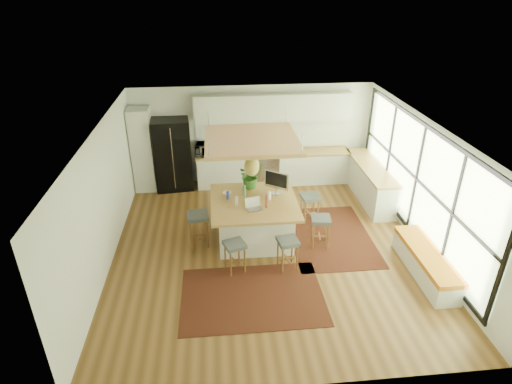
{
  "coord_description": "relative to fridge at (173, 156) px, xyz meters",
  "views": [
    {
      "loc": [
        -1.0,
        -7.53,
        5.23
      ],
      "look_at": [
        -0.2,
        0.5,
        1.1
      ],
      "focal_mm": 29.64,
      "sensor_mm": 36.0,
      "label": 1
    }
  ],
  "objects": [
    {
      "name": "right_counter_top",
      "position": [
        5.11,
        -1.18,
        -0.03
      ],
      "size": [
        0.64,
        2.54,
        0.05
      ],
      "primitive_type": "cube",
      "color": "olive",
      "rests_on": "right_counter_base"
    },
    {
      "name": "floor",
      "position": [
        2.18,
        -3.18,
        -0.93
      ],
      "size": [
        7.0,
        7.0,
        0.0
      ],
      "primitive_type": "plane",
      "color": "#573719",
      "rests_on": "ground"
    },
    {
      "name": "island",
      "position": [
        1.93,
        -2.76,
        -0.46
      ],
      "size": [
        1.85,
        1.85,
        0.93
      ],
      "primitive_type": null,
      "color": "olive",
      "rests_on": "floor"
    },
    {
      "name": "wall_left",
      "position": [
        -1.07,
        -3.18,
        0.42
      ],
      "size": [
        0.0,
        7.0,
        7.0
      ],
      "primitive_type": "plane",
      "rotation": [
        1.57,
        0.0,
        1.57
      ],
      "color": "silver",
      "rests_on": "ground"
    },
    {
      "name": "laptop",
      "position": [
        1.91,
        -3.13,
        0.12
      ],
      "size": [
        0.41,
        0.42,
        0.24
      ],
      "primitive_type": null,
      "rotation": [
        0.0,
        0.0,
        0.28
      ],
      "color": "#A5A5AA",
      "rests_on": "island"
    },
    {
      "name": "monitor",
      "position": [
        2.45,
        -2.47,
        0.26
      ],
      "size": [
        0.59,
        0.51,
        0.54
      ],
      "primitive_type": null,
      "rotation": [
        0.0,
        0.0,
        -0.63
      ],
      "color": "#A5A5AA",
      "rests_on": "island"
    },
    {
      "name": "island_bottle_4",
      "position": [
        1.73,
        -2.51,
        0.1
      ],
      "size": [
        0.07,
        0.07,
        0.19
      ],
      "primitive_type": "cylinder",
      "color": "#4E8363",
      "rests_on": "island"
    },
    {
      "name": "microwave",
      "position": [
        0.93,
        -0.03,
        0.2
      ],
      "size": [
        0.64,
        0.42,
        0.4
      ],
      "primitive_type": "imported",
      "rotation": [
        0.0,
        0.0,
        -0.16
      ],
      "color": "#A5A5AA",
      "rests_on": "back_counter_top"
    },
    {
      "name": "window_wall",
      "position": [
        5.4,
        -3.18,
        0.47
      ],
      "size": [
        0.1,
        6.2,
        2.6
      ],
      "primitive_type": null,
      "color": "black",
      "rests_on": "wall_right"
    },
    {
      "name": "stool_right_front",
      "position": [
        3.32,
        -3.19,
        -0.57
      ],
      "size": [
        0.46,
        0.46,
        0.68
      ],
      "primitive_type": null,
      "rotation": [
        0.0,
        0.0,
        1.43
      ],
      "color": "#3D4244",
      "rests_on": "floor"
    },
    {
      "name": "rug_right",
      "position": [
        3.63,
        -2.89,
        -0.92
      ],
      "size": [
        1.8,
        2.6,
        0.01
      ],
      "primitive_type": "cube",
      "color": "black",
      "rests_on": "floor"
    },
    {
      "name": "wall_right",
      "position": [
        5.43,
        -3.18,
        0.42
      ],
      "size": [
        0.0,
        7.0,
        7.0
      ],
      "primitive_type": "plane",
      "rotation": [
        1.57,
        0.0,
        -1.57
      ],
      "color": "silver",
      "rests_on": "ground"
    },
    {
      "name": "stool_left_side",
      "position": [
        0.72,
        -2.9,
        -0.57
      ],
      "size": [
        0.5,
        0.5,
        0.76
      ],
      "primitive_type": null,
      "rotation": [
        0.0,
        0.0,
        -1.45
      ],
      "color": "#3D4244",
      "rests_on": "floor"
    },
    {
      "name": "stool_right_back",
      "position": [
        3.3,
        -2.18,
        -0.57
      ],
      "size": [
        0.45,
        0.45,
        0.7
      ],
      "primitive_type": null,
      "rotation": [
        0.0,
        0.0,
        1.68
      ],
      "color": "#3D4244",
      "rests_on": "floor"
    },
    {
      "name": "rug_near",
      "position": [
        1.72,
        -4.71,
        -0.92
      ],
      "size": [
        2.6,
        1.8,
        0.01
      ],
      "primitive_type": "cube",
      "color": "black",
      "rests_on": "floor"
    },
    {
      "name": "back_counter_base",
      "position": [
        2.73,
        0.0,
        -0.49
      ],
      "size": [
        4.2,
        0.6,
        0.88
      ],
      "primitive_type": "cube",
      "color": "silver",
      "rests_on": "floor"
    },
    {
      "name": "island_bottle_3",
      "position": [
        2.28,
        -2.71,
        0.1
      ],
      "size": [
        0.07,
        0.07,
        0.19
      ],
      "primitive_type": "cylinder",
      "color": "white",
      "rests_on": "island"
    },
    {
      "name": "range",
      "position": [
        2.48,
        0.0,
        -0.43
      ],
      "size": [
        0.76,
        0.62,
        1.0
      ],
      "primitive_type": null,
      "color": "#A5A5AA",
      "rests_on": "floor"
    },
    {
      "name": "window_bench",
      "position": [
        5.13,
        -4.38,
        -0.68
      ],
      "size": [
        0.52,
        2.0,
        0.5
      ],
      "primitive_type": null,
      "color": "silver",
      "rests_on": "floor"
    },
    {
      "name": "stool_near_left",
      "position": [
        1.45,
        -3.91,
        -0.57
      ],
      "size": [
        0.49,
        0.49,
        0.65
      ],
      "primitive_type": null,
      "rotation": [
        0.0,
        0.0,
        0.33
      ],
      "color": "#3D4244",
      "rests_on": "floor"
    },
    {
      "name": "wall_back",
      "position": [
        2.18,
        0.32,
        0.42
      ],
      "size": [
        6.5,
        0.0,
        6.5
      ],
      "primitive_type": "plane",
      "rotation": [
        1.57,
        0.0,
        0.0
      ],
      "color": "silver",
      "rests_on": "ground"
    },
    {
      "name": "back_counter_top",
      "position": [
        2.73,
        0.0,
        -0.03
      ],
      "size": [
        4.24,
        0.64,
        0.05
      ],
      "primitive_type": "cube",
      "color": "olive",
      "rests_on": "back_counter_base"
    },
    {
      "name": "right_counter_base",
      "position": [
        5.11,
        -1.18,
        -0.49
      ],
      "size": [
        0.6,
        2.5,
        0.88
      ],
      "primitive_type": "cube",
      "color": "silver",
      "rests_on": "floor"
    },
    {
      "name": "backsplash",
      "position": [
        2.73,
        0.3,
        0.43
      ],
      "size": [
        4.2,
        0.02,
        0.8
      ],
      "primitive_type": "cube",
      "color": "white",
      "rests_on": "wall_back"
    },
    {
      "name": "ceiling_panel",
      "position": [
        1.88,
        -2.78,
        1.12
      ],
      "size": [
        1.86,
        1.86,
        0.8
      ],
      "primitive_type": null,
      "color": "olive",
      "rests_on": "ceiling"
    },
    {
      "name": "island_bottle_0",
      "position": [
        1.38,
        -2.66,
        0.1
      ],
      "size": [
        0.07,
        0.07,
        0.19
      ],
      "primitive_type": "cylinder",
      "color": "#2B40AF",
      "rests_on": "island"
    },
    {
      "name": "ceiling",
      "position": [
        2.18,
        -3.18,
        1.78
      ],
      "size": [
        7.0,
        7.0,
        0.0
      ],
      "primitive_type": "plane",
      "rotation": [
        3.14,
        0.0,
        0.0
      ],
      "color": "white",
      "rests_on": "ground"
    },
    {
      "name": "fridge",
      "position": [
        0.0,
        0.0,
        0.0
      ],
      "size": [
        1.04,
        0.85,
        1.95
      ],
      "primitive_type": null,
      "rotation": [
        0.0,
        0.0,
        0.1
      ],
      "color": "black",
      "rests_on": "floor"
    },
    {
      "name": "upper_cabinets",
      "position": [
        2.73,
        0.14,
        1.22
      ],
      "size": [
        4.2,
        0.34,
        0.7
      ],
      "primitive_type": "cube",
      "color": "silver",
      "rests_on": "wall_back"
    },
    {
      "name": "pantry",
      "position": [
        -0.77,
        0.0,
        0.2
      ],
      "size": [
        0.55,
        0.6,
        2.25
      ],
      "primitive_type": "cube",
      "color": "silver",
      "rests_on": "floor"
    },
    {
      "name": "island_plant",
      "position": [
        1.92,
        -2.09,
        0.24
      ],
      "size": [
        0.77,
        0.8,
        0.47
      ],
      "primitive_type": "imported",
      "rotation": [
        0.0,
        0.0,
        0.51
      ],
      "color": "#1E4C19",
      "rests_on": "island"
    },
    {
      "name": "stool_near_right",
      "position": [
        2.49,
        -3.92,
        -0.57
      ],
      "size": [
        0.45,
        0.45,
        0.66
      ],
      "primitive_type": null,
      "rotation": [
        0.0,
        0.0,
        0.17
      ],
      "color": "#3D4244",
      "rests_on": "floor"
    },
    {
      "name": "island_bottle_1",
      "position": [
        1.53,
        -2.91,
        0.1
      ],
      "size": [
        0.07,
        0.07,
        0.19
      ],
      "primitive_type": "cylinder",
      "color": "white",
      "rests_on": "island"
    },
    {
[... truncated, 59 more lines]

